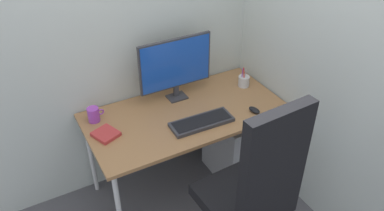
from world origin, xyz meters
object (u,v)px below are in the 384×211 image
filing_cabinet (240,142)px  notebook (106,134)px  coffee_mug (94,115)px  office_chair (255,189)px  keyboard (202,122)px  mouse (254,110)px  pen_holder (244,81)px  monitor (176,65)px

filing_cabinet → notebook: bearing=176.9°
notebook → coffee_mug: bearing=73.5°
office_chair → filing_cabinet: size_ratio=2.27×
keyboard → mouse: bearing=-8.4°
mouse → notebook: (-1.02, 0.25, -0.00)m
filing_cabinet → pen_holder: 0.51m
monitor → mouse: (0.40, -0.44, -0.26)m
filing_cabinet → monitor: 0.88m
keyboard → pen_holder: (0.54, 0.27, 0.03)m
monitor → keyboard: size_ratio=1.26×
monitor → notebook: 0.70m
keyboard → coffee_mug: 0.74m
filing_cabinet → pen_holder: size_ratio=3.30×
office_chair → pen_holder: office_chair is taller
pen_holder → coffee_mug: (-1.17, 0.11, 0.01)m
keyboard → pen_holder: pen_holder is taller
pen_holder → notebook: (-1.16, -0.08, -0.03)m
office_chair → mouse: (0.41, 0.57, 0.07)m
mouse → pen_holder: pen_holder is taller
pen_holder → coffee_mug: bearing=174.5°
office_chair → monitor: 1.07m
mouse → coffee_mug: bearing=147.5°
office_chair → monitor: size_ratio=2.32×
office_chair → mouse: size_ratio=13.55×
keyboard → mouse: size_ratio=4.63×
filing_cabinet → notebook: notebook is taller
keyboard → notebook: 0.65m
monitor → coffee_mug: bearing=179.7°
coffee_mug → filing_cabinet: bearing=-13.2°
keyboard → filing_cabinet: bearing=16.4°
office_chair → filing_cabinet: (0.46, 0.76, -0.39)m
office_chair → notebook: office_chair is taller
mouse → monitor: bearing=123.1°
keyboard → monitor: bearing=90.2°
filing_cabinet → mouse: 0.50m
notebook → coffee_mug: size_ratio=1.34×
notebook → coffee_mug: coffee_mug is taller
coffee_mug → office_chair: bearing=-58.4°
filing_cabinet → keyboard: 0.65m
pen_holder → notebook: 1.16m
monitor → coffee_mug: (-0.63, 0.00, -0.22)m
filing_cabinet → keyboard: bearing=-163.6°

